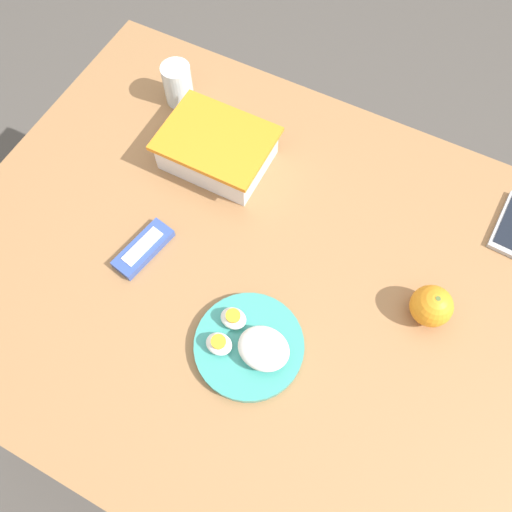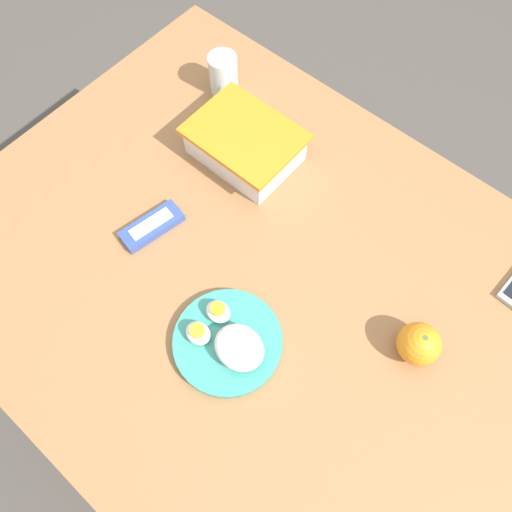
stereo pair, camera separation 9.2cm
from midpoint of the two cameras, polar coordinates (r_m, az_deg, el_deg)
The scene contains 7 objects.
ground_plane at distance 1.61m, azimuth -1.31°, elevation -12.32°, with size 10.00×10.00×0.00m, color #4C4742.
table at distance 1.03m, azimuth -2.00°, elevation -4.64°, with size 1.21×0.93×0.70m.
food_container at distance 1.05m, azimuth -7.00°, elevation 11.65°, with size 0.22×0.17×0.08m.
orange_fruit at distance 0.91m, azimuth 16.72°, elevation -5.81°, with size 0.07×0.07×0.07m.
rice_plate at distance 0.87m, azimuth -3.65°, elevation -10.46°, with size 0.19×0.19×0.06m.
candy_bar at distance 0.99m, azimuth -15.37°, elevation 0.55°, with size 0.07×0.13×0.02m.
drinking_glass at distance 1.16m, azimuth -11.29°, elevation 18.53°, with size 0.06×0.06×0.09m.
Camera 1 is at (0.16, -0.34, 1.56)m, focal length 35.00 mm.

